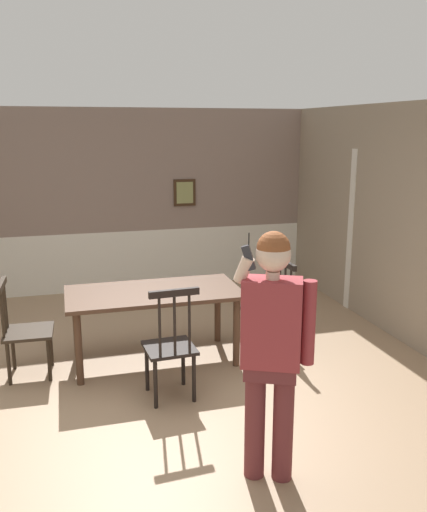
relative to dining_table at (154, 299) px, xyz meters
The scene contains 7 objects.
ground_plane 1.02m from the dining_table, 112.82° to the right, with size 7.59×7.59×0.00m, color #9E7F60.
room_back_partition 2.82m from the dining_table, 96.23° to the left, with size 6.25×0.17×2.64m.
dining_table is the anchor object (origin of this frame).
chair_near_window 1.28m from the dining_table, behind, with size 0.47×0.47×0.96m.
chair_by_doorway 0.85m from the dining_table, 89.75° to the right, with size 0.45×0.45×1.06m.
chair_at_table_head 1.28m from the dining_table, ahead, with size 0.48×0.48×0.97m.
person_figure 2.19m from the dining_table, 78.42° to the right, with size 0.51×0.35×1.73m.
Camera 1 is at (-0.53, -4.49, 2.36)m, focal length 38.05 mm.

